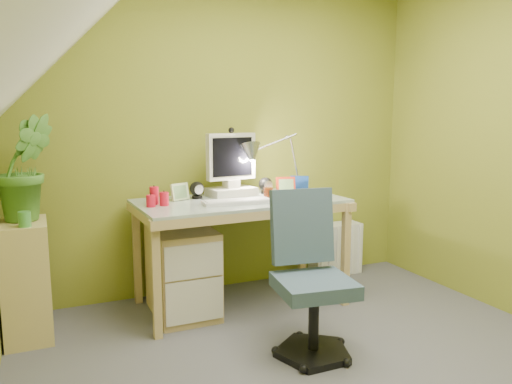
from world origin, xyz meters
name	(u,v)px	position (x,y,z in m)	size (l,w,h in m)	color
floor	(333,381)	(0.00, 0.00, -0.01)	(3.20, 3.20, 0.01)	#535359
wall_back	(225,136)	(0.00, 1.60, 1.20)	(3.20, 0.01, 2.40)	olive
desk	(241,252)	(-0.04, 1.18, 0.39)	(1.44, 0.72, 0.77)	tan
monitor	(231,158)	(-0.04, 1.36, 1.05)	(0.41, 0.24, 0.56)	beige
speaker_left	(197,190)	(-0.31, 1.34, 0.83)	(0.10, 0.10, 0.12)	black
speaker_right	(266,185)	(0.23, 1.34, 0.84)	(0.11, 0.11, 0.13)	black
keyboard	(237,202)	(-0.12, 1.04, 0.79)	(0.47, 0.15, 0.02)	silver
mousepad	(297,198)	(0.34, 1.04, 0.78)	(0.25, 0.18, 0.01)	#DE4822
mouse	(297,196)	(0.34, 1.04, 0.79)	(0.11, 0.07, 0.04)	silver
amber_tumbler	(268,194)	(0.14, 1.10, 0.82)	(0.07, 0.07, 0.09)	#9A3C16
candle_cluster	(156,197)	(-0.64, 1.19, 0.83)	(0.16, 0.14, 0.12)	red
photo_frame_red	(286,185)	(0.38, 1.30, 0.84)	(0.15, 0.02, 0.12)	red
photo_frame_blue	(299,184)	(0.52, 1.34, 0.83)	(0.14, 0.02, 0.12)	navy
photo_frame_green	(180,192)	(-0.44, 1.32, 0.83)	(0.14, 0.02, 0.12)	beige
desk_lamp	(286,150)	(0.41, 1.36, 1.10)	(0.60, 0.26, 0.64)	#B1B2B5
side_ledge	(26,280)	(-1.45, 1.20, 0.37)	(0.27, 0.42, 0.73)	tan
potted_plant	(25,168)	(-1.41, 1.25, 1.05)	(0.35, 0.29, 0.64)	#447D29
green_cup	(25,219)	(-1.43, 1.05, 0.78)	(0.07, 0.07, 0.09)	#44913C
task_chair	(314,285)	(0.04, 0.28, 0.42)	(0.47, 0.47, 0.85)	#384E5D
radiator	(335,249)	(0.97, 1.50, 0.22)	(0.44, 0.18, 0.44)	silver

